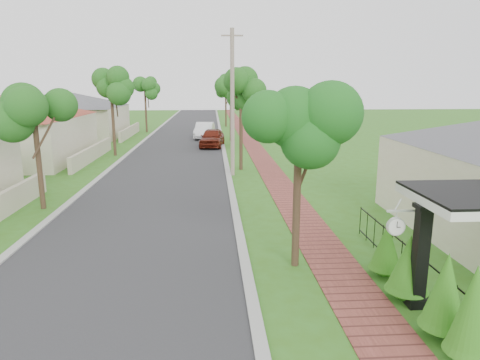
{
  "coord_description": "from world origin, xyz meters",
  "views": [
    {
      "loc": [
        -0.27,
        -10.05,
        5.18
      ],
      "look_at": [
        0.81,
        6.32,
        1.5
      ],
      "focal_mm": 32.0,
      "sensor_mm": 36.0,
      "label": 1
    }
  ],
  "objects_px": {
    "parked_car_red": "(212,138)",
    "porch_post": "(420,262)",
    "station_clock": "(396,225)",
    "parked_car_white": "(205,131)",
    "near_tree": "(299,130)",
    "utility_pole": "(232,103)"
  },
  "relations": [
    {
      "from": "porch_post",
      "to": "near_tree",
      "type": "height_order",
      "value": "near_tree"
    },
    {
      "from": "parked_car_red",
      "to": "parked_car_white",
      "type": "xyz_separation_m",
      "value": [
        -0.74,
        5.83,
        0.0
      ]
    },
    {
      "from": "near_tree",
      "to": "utility_pole",
      "type": "xyz_separation_m",
      "value": [
        -1.2,
        12.86,
        0.18
      ]
    },
    {
      "from": "near_tree",
      "to": "utility_pole",
      "type": "relative_size",
      "value": 0.61
    },
    {
      "from": "porch_post",
      "to": "parked_car_red",
      "type": "bearing_deg",
      "value": 100.08
    },
    {
      "from": "parked_car_white",
      "to": "station_clock",
      "type": "relative_size",
      "value": 6.36
    },
    {
      "from": "parked_car_red",
      "to": "station_clock",
      "type": "relative_size",
      "value": 6.13
    },
    {
      "from": "porch_post",
      "to": "station_clock",
      "type": "xyz_separation_m",
      "value": [
        -0.53,
        0.23,
        0.83
      ]
    },
    {
      "from": "porch_post",
      "to": "near_tree",
      "type": "distance_m",
      "value": 4.51
    },
    {
      "from": "station_clock",
      "to": "near_tree",
      "type": "bearing_deg",
      "value": 130.16
    },
    {
      "from": "parked_car_red",
      "to": "parked_car_white",
      "type": "relative_size",
      "value": 0.96
    },
    {
      "from": "parked_car_red",
      "to": "near_tree",
      "type": "height_order",
      "value": "near_tree"
    },
    {
      "from": "porch_post",
      "to": "parked_car_red",
      "type": "distance_m",
      "value": 27.48
    },
    {
      "from": "parked_car_red",
      "to": "utility_pole",
      "type": "relative_size",
      "value": 0.55
    },
    {
      "from": "utility_pole",
      "to": "near_tree",
      "type": "bearing_deg",
      "value": -84.66
    },
    {
      "from": "parked_car_white",
      "to": "near_tree",
      "type": "xyz_separation_m",
      "value": [
        3.1,
        -30.38,
        3.2
      ]
    },
    {
      "from": "near_tree",
      "to": "station_clock",
      "type": "bearing_deg",
      "value": -49.84
    },
    {
      "from": "parked_car_red",
      "to": "porch_post",
      "type": "bearing_deg",
      "value": -72.42
    },
    {
      "from": "parked_car_white",
      "to": "utility_pole",
      "type": "distance_m",
      "value": 17.94
    },
    {
      "from": "porch_post",
      "to": "parked_car_white",
      "type": "bearing_deg",
      "value": 99.58
    },
    {
      "from": "utility_pole",
      "to": "station_clock",
      "type": "distance_m",
      "value": 15.6
    },
    {
      "from": "station_clock",
      "to": "utility_pole",
      "type": "bearing_deg",
      "value": 101.64
    }
  ]
}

